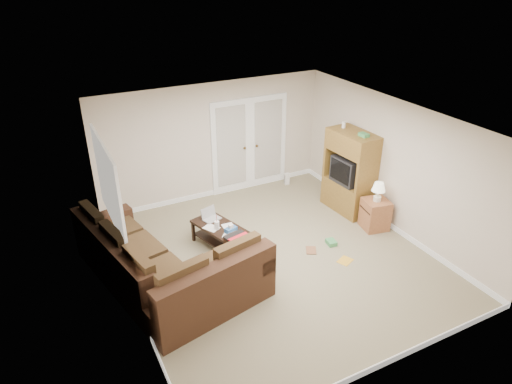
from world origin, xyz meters
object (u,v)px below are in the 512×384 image
tv_armoire (350,172)px  side_cabinet (375,212)px  coffee_table (219,235)px  sectional_sofa (163,271)px

tv_armoire → side_cabinet: (0.00, -0.86, -0.50)m
tv_armoire → coffee_table: bearing=177.9°
tv_armoire → side_cabinet: 1.00m
side_cabinet → coffee_table: bearing=176.4°
sectional_sofa → coffee_table: bearing=18.3°
sectional_sofa → tv_armoire: tv_armoire is taller
sectional_sofa → coffee_table: (1.26, 0.75, -0.13)m
coffee_table → side_cabinet: side_cabinet is taller
sectional_sofa → side_cabinet: bearing=-12.7°
tv_armoire → side_cabinet: bearing=-93.5°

